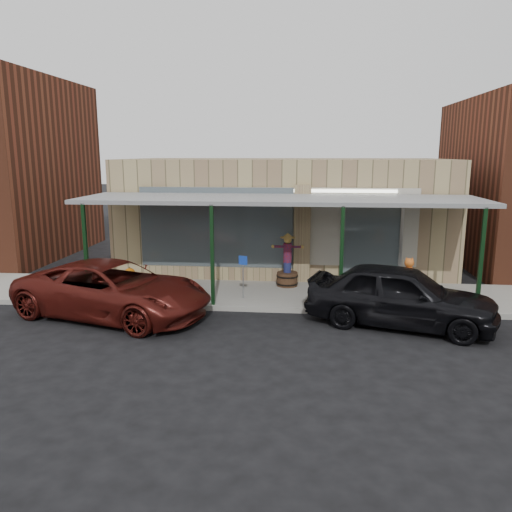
# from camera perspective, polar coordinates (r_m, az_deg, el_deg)

# --- Properties ---
(ground) EXTENTS (120.00, 120.00, 0.00)m
(ground) POSITION_cam_1_polar(r_m,az_deg,el_deg) (12.27, 1.67, -9.40)
(ground) COLOR black
(ground) RESTS_ON ground
(sidewalk) EXTENTS (40.00, 3.20, 0.15)m
(sidewalk) POSITION_cam_1_polar(r_m,az_deg,el_deg) (15.65, 2.57, -4.42)
(sidewalk) COLOR gray
(sidewalk) RESTS_ON ground
(storefront) EXTENTS (12.00, 6.25, 4.20)m
(storefront) POSITION_cam_1_polar(r_m,az_deg,el_deg) (19.74, 3.32, 4.90)
(storefront) COLOR tan
(storefront) RESTS_ON ground
(awning) EXTENTS (12.00, 3.00, 3.04)m
(awning) POSITION_cam_1_polar(r_m,az_deg,el_deg) (15.07, 2.66, 6.33)
(awning) COLOR slate
(awning) RESTS_ON ground
(block_buildings_near) EXTENTS (61.00, 8.00, 8.00)m
(block_buildings_near) POSITION_cam_1_polar(r_m,az_deg,el_deg) (20.67, 9.14, 9.73)
(block_buildings_near) COLOR brown
(block_buildings_near) RESTS_ON ground
(barrel_scarecrow) EXTENTS (1.06, 0.73, 1.75)m
(barrel_scarecrow) POSITION_cam_1_polar(r_m,az_deg,el_deg) (16.27, 3.60, -1.39)
(barrel_scarecrow) COLOR #44271B
(barrel_scarecrow) RESTS_ON sidewalk
(barrel_pumpkin) EXTENTS (0.67, 0.67, 0.70)m
(barrel_pumpkin) POSITION_cam_1_polar(r_m,az_deg,el_deg) (16.54, -14.18, -2.73)
(barrel_pumpkin) COLOR #44271B
(barrel_pumpkin) RESTS_ON sidewalk
(handicap_sign) EXTENTS (0.26, 0.10, 1.29)m
(handicap_sign) POSITION_cam_1_polar(r_m,az_deg,el_deg) (14.80, -1.49, -1.74)
(handicap_sign) COLOR gray
(handicap_sign) RESTS_ON sidewalk
(parked_sedan) EXTENTS (5.12, 3.23, 1.63)m
(parked_sedan) POSITION_cam_1_polar(r_m,az_deg,el_deg) (13.43, 16.16, -4.33)
(parked_sedan) COLOR black
(parked_sedan) RESTS_ON ground
(car_maroon) EXTENTS (5.93, 3.94, 1.51)m
(car_maroon) POSITION_cam_1_polar(r_m,az_deg,el_deg) (14.19, -16.00, -3.71)
(car_maroon) COLOR #4F140F
(car_maroon) RESTS_ON ground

